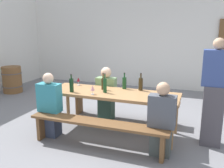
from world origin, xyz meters
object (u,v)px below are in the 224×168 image
Objects in this scene: tasting_table at (112,96)px; seated_guest_near_0 at (50,107)px; wine_bottle_2 at (50,85)px; wine_glass_1 at (93,88)px; seated_guest_far_0 at (106,95)px; wine_bottle_3 at (141,84)px; wine_bottle_5 at (105,85)px; wine_barrel at (12,80)px; bench_near at (97,127)px; wine_bottle_4 at (71,85)px; bench_far at (123,102)px; seated_guest_near_1 at (162,121)px; wine_bottle_0 at (103,83)px; wine_glass_0 at (78,80)px; wine_bottle_1 at (124,83)px; standing_host at (214,96)px.

seated_guest_near_0 is at bearing -151.13° from tasting_table.
wine_bottle_2 reaches higher than wine_glass_1.
wine_bottle_2 is 1.18m from seated_guest_far_0.
wine_bottle_3 is 0.94× the size of wine_bottle_5.
wine_barrel is (-3.39, 1.06, -0.14)m from seated_guest_far_0.
bench_near is 1.26m from seated_guest_far_0.
wine_bottle_4 is 3.56m from wine_barrel.
seated_guest_near_1 reaches higher than bench_far.
bench_near is 7.33× the size of wine_bottle_0.
wine_glass_1 is at bearing -142.26° from wine_bottle_3.
bench_far is 1.04m from wine_glass_0.
wine_glass_1 is 0.14× the size of seated_guest_near_1.
wine_bottle_1 reaches higher than bench_near.
seated_guest_near_0 reaches higher than seated_guest_near_1.
bench_near is at bearing 24.20° from standing_host.
standing_host is (2.01, -0.45, 0.31)m from seated_guest_far_0.
wine_bottle_0 is at bearing -151.42° from wine_bottle_1.
tasting_table is 1.04× the size of bench_near.
wine_glass_0 is at bearing 65.85° from seated_guest_near_1.
wine_bottle_0 is 1.04m from seated_guest_near_0.
wine_glass_1 is 0.21× the size of wine_barrel.
wine_barrel is (-5.39, 1.51, -0.45)m from standing_host.
wine_bottle_2 is 1.00m from wine_bottle_5.
wine_bottle_3 is at bearing 73.91° from seated_guest_far_0.
tasting_table is 7.66× the size of wine_bottle_0.
tasting_table is 0.32m from wine_bottle_0.
bench_far is 0.39m from seated_guest_far_0.
seated_guest_near_0 is (-0.96, 0.15, 0.17)m from bench_near.
wine_bottle_1 is at bearing 33.49° from wine_bottle_4.
wine_bottle_1 is 0.89× the size of wine_bottle_5.
wine_bottle_1 is at bearing 27.38° from wine_bottle_2.
bench_near is 2.01× the size of seated_guest_near_0.
seated_guest_far_0 reaches higher than wine_bottle_4.
wine_bottle_4 reaches higher than bench_near.
bench_near is at bearing -90.00° from tasting_table.
bench_far is 2.02× the size of seated_guest_near_1.
wine_glass_0 is at bearing -62.74° from seated_guest_far_0.
wine_bottle_3 is 1.67m from seated_guest_near_0.
seated_guest_near_0 reaches higher than wine_glass_1.
seated_guest_near_0 is (-0.96, -0.53, -0.15)m from tasting_table.
wine_barrel is at bearing 155.34° from wine_bottle_5.
wine_bottle_1 is (0.13, -0.36, 0.50)m from bench_far.
seated_guest_near_1 reaches higher than wine_glass_1.
seated_guest_far_0 is (-0.21, 0.59, -0.36)m from wine_bottle_5.
wine_bottle_3 is at bearing 15.30° from wine_bottle_0.
wine_barrel is at bearing 156.78° from tasting_table.
seated_guest_far_0 reaches higher than bench_near.
wine_bottle_3 is 0.87m from seated_guest_far_0.
bench_far is (0.00, 1.36, 0.00)m from bench_near.
wine_bottle_1 is 0.18× the size of standing_host.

